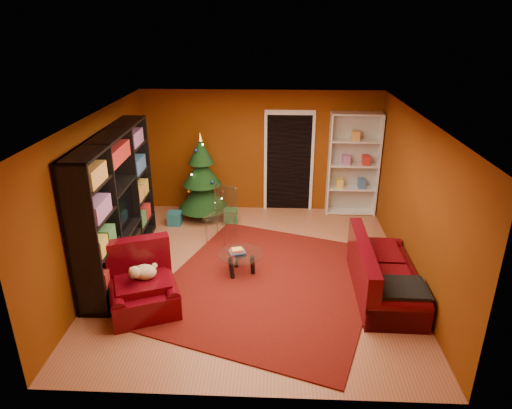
{
  "coord_description": "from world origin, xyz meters",
  "views": [
    {
      "loc": [
        0.31,
        -6.67,
        3.98
      ],
      "look_at": [
        0.0,
        0.4,
        1.05
      ],
      "focal_mm": 32.0,
      "sensor_mm": 36.0,
      "label": 1
    }
  ],
  "objects_px": {
    "gift_box_teal": "(175,218)",
    "coffee_table": "(241,263)",
    "media_unit": "(116,204)",
    "acrylic_chair": "(220,218)",
    "white_bookshelf": "(353,165)",
    "dog": "(145,272)",
    "gift_box_red": "(205,210)",
    "rug": "(269,283)",
    "gift_box_green": "(231,216)",
    "sofa": "(386,269)",
    "christmas_tree": "(202,178)",
    "armchair": "(143,286)"
  },
  "relations": [
    {
      "from": "media_unit",
      "to": "coffee_table",
      "type": "relative_size",
      "value": 3.98
    },
    {
      "from": "gift_box_red",
      "to": "coffee_table",
      "type": "xyz_separation_m",
      "value": [
        0.95,
        -2.43,
        0.1
      ]
    },
    {
      "from": "gift_box_red",
      "to": "media_unit",
      "type": "bearing_deg",
      "value": -115.91
    },
    {
      "from": "dog",
      "to": "coffee_table",
      "type": "distance_m",
      "value": 1.68
    },
    {
      "from": "dog",
      "to": "acrylic_chair",
      "type": "relative_size",
      "value": 0.42
    },
    {
      "from": "gift_box_green",
      "to": "coffee_table",
      "type": "height_order",
      "value": "coffee_table"
    },
    {
      "from": "gift_box_green",
      "to": "gift_box_teal",
      "type": "bearing_deg",
      "value": -171.99
    },
    {
      "from": "gift_box_green",
      "to": "armchair",
      "type": "distance_m",
      "value": 3.27
    },
    {
      "from": "coffee_table",
      "to": "christmas_tree",
      "type": "bearing_deg",
      "value": 113.12
    },
    {
      "from": "gift_box_teal",
      "to": "acrylic_chair",
      "type": "bearing_deg",
      "value": -33.18
    },
    {
      "from": "media_unit",
      "to": "acrylic_chair",
      "type": "distance_m",
      "value": 1.99
    },
    {
      "from": "gift_box_teal",
      "to": "dog",
      "type": "xyz_separation_m",
      "value": [
        0.21,
        -2.89,
        0.46
      ]
    },
    {
      "from": "gift_box_teal",
      "to": "coffee_table",
      "type": "bearing_deg",
      "value": -51.53
    },
    {
      "from": "gift_box_teal",
      "to": "white_bookshelf",
      "type": "height_order",
      "value": "white_bookshelf"
    },
    {
      "from": "christmas_tree",
      "to": "gift_box_green",
      "type": "distance_m",
      "value": 0.99
    },
    {
      "from": "media_unit",
      "to": "dog",
      "type": "distance_m",
      "value": 1.51
    },
    {
      "from": "rug",
      "to": "dog",
      "type": "height_order",
      "value": "dog"
    },
    {
      "from": "white_bookshelf",
      "to": "acrylic_chair",
      "type": "bearing_deg",
      "value": -150.52
    },
    {
      "from": "white_bookshelf",
      "to": "acrylic_chair",
      "type": "xyz_separation_m",
      "value": [
        -2.66,
        -1.45,
        -0.62
      ]
    },
    {
      "from": "media_unit",
      "to": "dog",
      "type": "relative_size",
      "value": 7.47
    },
    {
      "from": "media_unit",
      "to": "gift_box_red",
      "type": "xyz_separation_m",
      "value": [
        1.09,
        2.24,
        -1.05
      ]
    },
    {
      "from": "rug",
      "to": "gift_box_green",
      "type": "xyz_separation_m",
      "value": [
        -0.84,
        2.34,
        0.13
      ]
    },
    {
      "from": "white_bookshelf",
      "to": "christmas_tree",
      "type": "bearing_deg",
      "value": -171.5
    },
    {
      "from": "gift_box_teal",
      "to": "sofa",
      "type": "distance_m",
      "value": 4.44
    },
    {
      "from": "gift_box_teal",
      "to": "dog",
      "type": "relative_size",
      "value": 0.68
    },
    {
      "from": "media_unit",
      "to": "coffee_table",
      "type": "xyz_separation_m",
      "value": [
        2.04,
        -0.19,
        -0.95
      ]
    },
    {
      "from": "gift_box_red",
      "to": "armchair",
      "type": "height_order",
      "value": "armchair"
    },
    {
      "from": "christmas_tree",
      "to": "sofa",
      "type": "height_order",
      "value": "christmas_tree"
    },
    {
      "from": "sofa",
      "to": "media_unit",
      "type": "bearing_deg",
      "value": 82.32
    },
    {
      "from": "armchair",
      "to": "rug",
      "type": "bearing_deg",
      "value": 1.29
    },
    {
      "from": "gift_box_red",
      "to": "gift_box_green",
      "type": "bearing_deg",
      "value": -33.11
    },
    {
      "from": "rug",
      "to": "media_unit",
      "type": "relative_size",
      "value": 1.23
    },
    {
      "from": "media_unit",
      "to": "acrylic_chair",
      "type": "relative_size",
      "value": 3.16
    },
    {
      "from": "media_unit",
      "to": "sofa",
      "type": "relative_size",
      "value": 1.51
    },
    {
      "from": "rug",
      "to": "coffee_table",
      "type": "relative_size",
      "value": 4.9
    },
    {
      "from": "gift_box_red",
      "to": "dog",
      "type": "height_order",
      "value": "dog"
    },
    {
      "from": "gift_box_green",
      "to": "white_bookshelf",
      "type": "height_order",
      "value": "white_bookshelf"
    },
    {
      "from": "christmas_tree",
      "to": "white_bookshelf",
      "type": "relative_size",
      "value": 0.83
    },
    {
      "from": "gift_box_teal",
      "to": "dog",
      "type": "height_order",
      "value": "dog"
    },
    {
      "from": "acrylic_chair",
      "to": "dog",
      "type": "bearing_deg",
      "value": -86.14
    },
    {
      "from": "rug",
      "to": "gift_box_teal",
      "type": "xyz_separation_m",
      "value": [
        -1.98,
        2.18,
        0.13
      ]
    },
    {
      "from": "coffee_table",
      "to": "gift_box_green",
      "type": "bearing_deg",
      "value": 99.9
    },
    {
      "from": "media_unit",
      "to": "gift_box_green",
      "type": "height_order",
      "value": "media_unit"
    },
    {
      "from": "white_bookshelf",
      "to": "sofa",
      "type": "xyz_separation_m",
      "value": [
        0.07,
        -3.14,
        -0.66
      ]
    },
    {
      "from": "white_bookshelf",
      "to": "dog",
      "type": "xyz_separation_m",
      "value": [
        -3.48,
        -3.66,
        -0.5
      ]
    },
    {
      "from": "christmas_tree",
      "to": "white_bookshelf",
      "type": "height_order",
      "value": "white_bookshelf"
    },
    {
      "from": "white_bookshelf",
      "to": "gift_box_green",
      "type": "bearing_deg",
      "value": -165.52
    },
    {
      "from": "media_unit",
      "to": "gift_box_red",
      "type": "height_order",
      "value": "media_unit"
    },
    {
      "from": "rug",
      "to": "gift_box_teal",
      "type": "relative_size",
      "value": 13.52
    },
    {
      "from": "rug",
      "to": "gift_box_red",
      "type": "distance_m",
      "value": 3.08
    }
  ]
}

